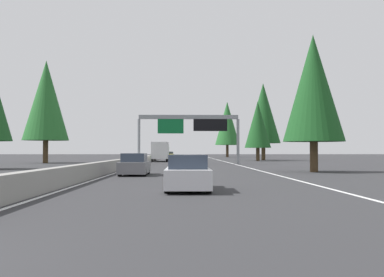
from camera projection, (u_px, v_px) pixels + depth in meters
name	position (u px, v px, depth m)	size (l,w,h in m)	color
ground_plane	(148.00, 162.00, 65.60)	(320.00, 320.00, 0.00)	#2D2D30
median_barrier	(155.00, 157.00, 85.60)	(180.00, 0.56, 0.90)	gray
shoulder_stripe_right	(220.00, 160.00, 75.82)	(160.00, 0.16, 0.01)	silver
shoulder_stripe_median	(155.00, 160.00, 75.60)	(160.00, 0.16, 0.01)	silver
sign_gantry_overhead	(190.00, 125.00, 54.57)	(0.50, 12.68, 6.09)	gray
sedan_mid_left	(188.00, 174.00, 18.18)	(4.40, 1.80, 1.47)	silver
sedan_distant_a	(135.00, 165.00, 29.51)	(4.40, 1.80, 1.47)	slate
box_truck_far_right	(161.00, 151.00, 67.72)	(8.50, 2.40, 2.95)	white
sedan_distant_b	(170.00, 155.00, 114.52)	(4.40, 1.80, 1.47)	#AD931E
conifer_right_near	(313.00, 88.00, 34.15)	(4.71, 4.71, 10.71)	#4C3823
conifer_right_mid	(258.00, 125.00, 72.06)	(4.30, 4.30, 9.78)	#4C3823
conifer_right_far	(263.00, 113.00, 78.42)	(6.05, 6.05, 13.75)	#4C3823
conifer_right_distant	(227.00, 123.00, 117.04)	(6.50, 6.50, 14.77)	#4C3823
conifer_left_near	(46.00, 100.00, 59.94)	(6.16, 6.16, 14.01)	#4C3823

